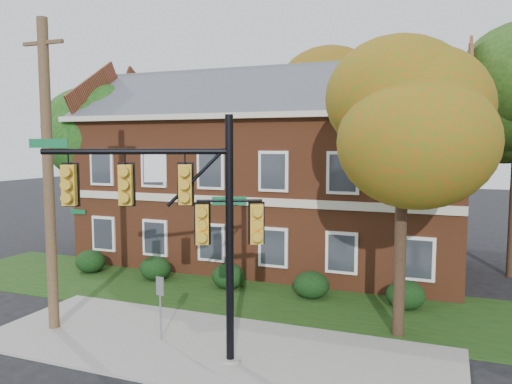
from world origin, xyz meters
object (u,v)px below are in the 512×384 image
(hedge_left, at_px, (155,268))
(traffic_signal, at_px, (183,212))
(hedge_far_right, at_px, (406,295))
(tree_far_rear, at_px, (334,97))
(hedge_center, at_px, (228,276))
(sign_post, at_px, (160,298))
(hedge_right, at_px, (311,285))
(tree_near_right, at_px, (411,119))
(utility_pole, at_px, (48,176))
(apartment_building, at_px, (272,163))
(hedge_far_left, at_px, (90,261))
(tree_left_rear, at_px, (97,130))

(hedge_left, bearing_deg, traffic_signal, -52.06)
(hedge_far_right, bearing_deg, tree_far_rear, 113.37)
(hedge_center, xyz_separation_m, traffic_signal, (1.87, -6.89, 3.64))
(hedge_center, relative_size, hedge_far_right, 1.00)
(hedge_center, relative_size, sign_post, 0.70)
(hedge_center, bearing_deg, hedge_left, 180.00)
(hedge_right, distance_m, tree_near_right, 7.72)
(hedge_center, height_order, utility_pole, utility_pole)
(hedge_far_right, bearing_deg, apartment_building, 143.11)
(tree_far_rear, bearing_deg, hedge_left, -110.29)
(hedge_left, bearing_deg, apartment_building, 56.33)
(hedge_right, relative_size, hedge_far_right, 1.00)
(sign_post, bearing_deg, hedge_left, 135.22)
(hedge_far_right, xyz_separation_m, tree_near_right, (0.22, -2.83, 6.14))
(hedge_right, bearing_deg, apartment_building, 123.67)
(hedge_far_left, relative_size, tree_near_right, 0.16)
(hedge_far_right, relative_size, tree_near_right, 0.16)
(sign_post, bearing_deg, hedge_right, 72.86)
(utility_pole, bearing_deg, hedge_center, 61.62)
(hedge_right, xyz_separation_m, tree_left_rear, (-13.23, 4.14, 6.16))
(hedge_far_left, xyz_separation_m, tree_left_rear, (-2.73, 4.14, 6.16))
(apartment_building, xyz_separation_m, sign_post, (0.39, -11.02, -3.63))
(tree_near_right, xyz_separation_m, traffic_signal, (-5.36, -4.05, -2.51))
(hedge_right, bearing_deg, sign_post, -118.34)
(hedge_far_left, distance_m, hedge_far_right, 14.00)
(traffic_signal, bearing_deg, tree_left_rear, 111.93)
(tree_left_rear, height_order, tree_far_rear, tree_far_rear)
(utility_pole, bearing_deg, traffic_signal, -7.91)
(hedge_left, distance_m, hedge_right, 7.00)
(apartment_building, distance_m, tree_near_right, 10.97)
(hedge_right, relative_size, tree_left_rear, 0.16)
(hedge_left, bearing_deg, sign_post, -55.98)
(tree_near_right, height_order, traffic_signal, tree_near_right)
(hedge_far_right, bearing_deg, tree_left_rear, 166.11)
(hedge_left, distance_m, tree_left_rear, 9.69)
(apartment_building, distance_m, hedge_right, 7.73)
(apartment_building, xyz_separation_m, traffic_signal, (1.87, -12.14, -0.83))
(apartment_building, relative_size, tree_far_rear, 1.63)
(tree_far_rear, distance_m, utility_pole, 20.19)
(tree_far_rear, distance_m, sign_post, 20.31)
(hedge_center, bearing_deg, tree_left_rear, 156.96)
(apartment_building, height_order, tree_far_rear, tree_far_rear)
(hedge_right, height_order, traffic_signal, traffic_signal)
(hedge_right, height_order, tree_left_rear, tree_left_rear)
(hedge_far_right, relative_size, sign_post, 0.70)
(hedge_left, bearing_deg, tree_near_right, -14.81)
(hedge_far_left, distance_m, hedge_left, 3.50)
(hedge_left, distance_m, tree_near_right, 12.68)
(hedge_far_right, bearing_deg, hedge_right, 180.00)
(hedge_right, bearing_deg, tree_far_rear, 99.36)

